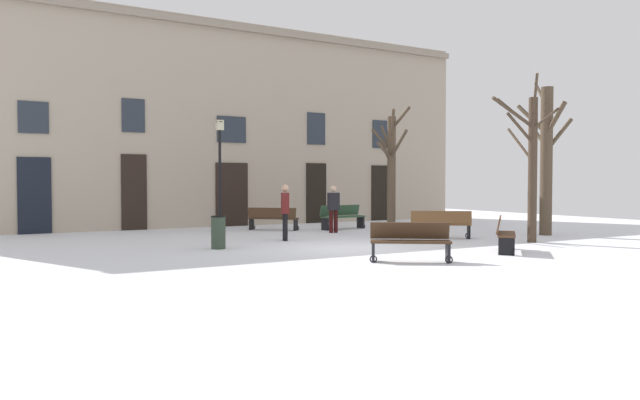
{
  "coord_description": "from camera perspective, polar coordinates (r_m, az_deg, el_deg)",
  "views": [
    {
      "loc": [
        -8.29,
        -12.91,
        1.76
      ],
      "look_at": [
        0.0,
        1.79,
        1.24
      ],
      "focal_mm": 32.62,
      "sensor_mm": 36.0,
      "label": 1
    }
  ],
  "objects": [
    {
      "name": "tree_foreground",
      "position": [
        20.65,
        21.32,
        3.98
      ],
      "size": [
        1.21,
        2.04,
        5.17
      ],
      "color": "#4C3D2D",
      "rests_on": "ground"
    },
    {
      "name": "person_crossing_plaza",
      "position": [
        17.42,
        -3.44,
        -0.93
      ],
      "size": [
        0.34,
        0.43,
        1.69
      ],
      "rotation": [
        0.0,
        0.0,
        1.2
      ],
      "color": "black",
      "rests_on": "ground"
    },
    {
      "name": "building_facade",
      "position": [
        23.67,
        -8.83,
        7.45
      ],
      "size": [
        22.23,
        0.6,
        8.13
      ],
      "color": "tan",
      "rests_on": "ground"
    },
    {
      "name": "bench_back_to_back_left",
      "position": [
        21.7,
        2.2,
        -1.62
      ],
      "size": [
        1.86,
        0.68,
        0.9
      ],
      "rotation": [
        0.0,
        0.0,
        0.11
      ],
      "color": "#2D4C33",
      "rests_on": "ground"
    },
    {
      "name": "ground_plane",
      "position": [
        15.45,
        3.27,
        -4.77
      ],
      "size": [
        35.58,
        35.58,
        0.0
      ],
      "primitive_type": "plane",
      "color": "white"
    },
    {
      "name": "bench_far_corner",
      "position": [
        18.48,
        11.75,
        -2.31
      ],
      "size": [
        1.76,
        1.46,
        0.87
      ],
      "rotation": [
        0.0,
        0.0,
        2.51
      ],
      "color": "brown",
      "rests_on": "ground"
    },
    {
      "name": "bench_by_litter_bin",
      "position": [
        21.25,
        -4.64,
        -1.79
      ],
      "size": [
        1.64,
        1.58,
        0.83
      ],
      "rotation": [
        0.0,
        0.0,
        2.39
      ],
      "color": "#3D2819",
      "rests_on": "ground"
    },
    {
      "name": "tree_near_facade",
      "position": [
        19.79,
        7.0,
        3.15
      ],
      "size": [
        1.33,
        2.57,
        4.25
      ],
      "color": "#4C3D2D",
      "rests_on": "ground"
    },
    {
      "name": "litter_bin",
      "position": [
        15.53,
        -9.94,
        -3.13
      ],
      "size": [
        0.4,
        0.4,
        0.87
      ],
      "color": "#2D3D2D",
      "rests_on": "ground"
    },
    {
      "name": "person_near_bench",
      "position": [
        20.1,
        1.33,
        -0.67
      ],
      "size": [
        0.4,
        0.25,
        1.64
      ],
      "rotation": [
        0.0,
        0.0,
        3.05
      ],
      "color": "#350F0F",
      "rests_on": "ground"
    },
    {
      "name": "bench_back_to_back_right",
      "position": [
        15.37,
        17.63,
        -3.17
      ],
      "size": [
        1.44,
        1.38,
        0.9
      ],
      "rotation": [
        0.0,
        0.0,
        0.75
      ],
      "color": "#51331E",
      "rests_on": "ground"
    },
    {
      "name": "bench_facing_shops",
      "position": [
        13.02,
        8.84,
        -4.01
      ],
      "size": [
        1.74,
        1.38,
        0.87
      ],
      "rotation": [
        0.0,
        0.0,
        5.7
      ],
      "color": "#3D2819",
      "rests_on": "ground"
    },
    {
      "name": "streetlamp",
      "position": [
        21.17,
        -9.8,
        3.66
      ],
      "size": [
        0.3,
        0.3,
        4.05
      ],
      "color": "black",
      "rests_on": "ground"
    },
    {
      "name": "tree_right_of_center",
      "position": [
        17.97,
        19.98,
        3.55
      ],
      "size": [
        2.0,
        2.3,
        4.75
      ],
      "color": "#423326",
      "rests_on": "ground"
    }
  ]
}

